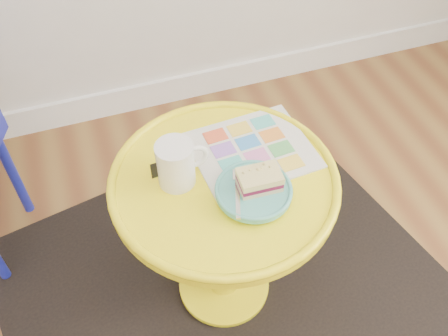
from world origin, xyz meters
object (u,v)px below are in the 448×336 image
object	(u,v)px
newspaper	(252,150)
plate	(254,191)
mug	(177,163)
side_table	(224,216)

from	to	relation	value
newspaper	plate	distance (m)	0.15
mug	plate	world-z (taller)	mug
side_table	plate	size ratio (longest dim) A/B	3.11
newspaper	plate	xyz separation A→B (m)	(-0.05, -0.14, 0.01)
mug	plate	distance (m)	0.19
newspaper	plate	bearing A→B (deg)	-114.00
newspaper	plate	size ratio (longest dim) A/B	1.64
side_table	newspaper	world-z (taller)	newspaper
side_table	mug	distance (m)	0.24
newspaper	mug	world-z (taller)	mug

